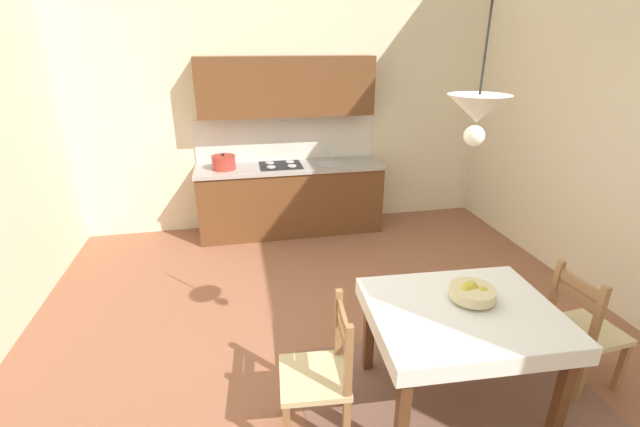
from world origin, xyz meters
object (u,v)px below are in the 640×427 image
dining_table (461,326)px  fruit_bowl (472,292)px  dining_chair_window_side (583,330)px  pendant_lamp (478,111)px  kitchen_cabinetry (289,168)px  dining_chair_tv_side (320,375)px

dining_table → fruit_bowl: size_ratio=4.20×
dining_chair_window_side → pendant_lamp: pendant_lamp is taller
kitchen_cabinetry → dining_table: (0.72, -3.17, -0.24)m
kitchen_cabinetry → dining_table: bearing=-77.2°
dining_chair_tv_side → pendant_lamp: 1.79m
dining_table → dining_chair_window_side: bearing=-0.3°
dining_table → dining_chair_window_side: (0.97, -0.01, -0.18)m
kitchen_cabinetry → fruit_bowl: (0.81, -3.08, -0.04)m
dining_table → pendant_lamp: size_ratio=1.56×
kitchen_cabinetry → pendant_lamp: size_ratio=2.93×
dining_chair_tv_side → fruit_bowl: bearing=8.1°
fruit_bowl → kitchen_cabinetry: bearing=104.8°
kitchen_cabinetry → dining_chair_window_side: (1.69, -3.17, -0.41)m
kitchen_cabinetry → pendant_lamp: bearing=-79.9°
kitchen_cabinetry → dining_chair_tv_side: bearing=-94.3°
dining_table → kitchen_cabinetry: bearing=102.8°
dining_table → fruit_bowl: (0.10, 0.08, 0.20)m
dining_chair_tv_side → fruit_bowl: 1.13m
dining_table → pendant_lamp: (-0.14, -0.08, 1.41)m
fruit_bowl → pendant_lamp: bearing=-145.9°
dining_chair_tv_side → pendant_lamp: size_ratio=1.16×
dining_chair_window_side → fruit_bowl: dining_chair_window_side is taller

